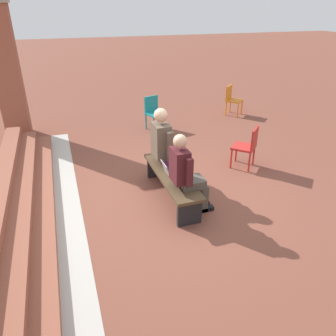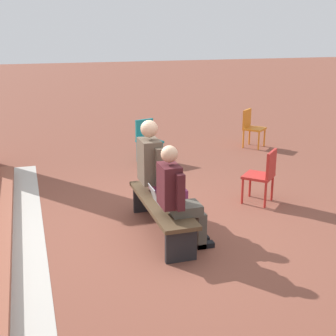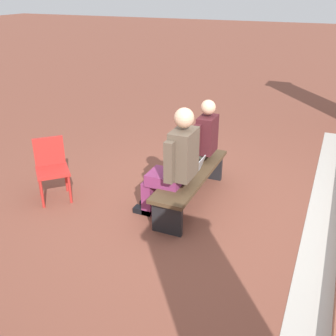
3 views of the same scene
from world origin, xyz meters
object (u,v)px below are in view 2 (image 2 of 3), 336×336
(plastic_chair_far_left, at_px, (251,126))
(person_adult, at_px, (158,169))
(bench, at_px, (161,208))
(plastic_chair_near_bench_left, at_px, (263,173))
(laptop, at_px, (160,198))
(person_student, at_px, (178,194))
(plastic_chair_mid_courtyard, at_px, (148,138))

(plastic_chair_far_left, bearing_deg, person_adult, 137.31)
(bench, bearing_deg, plastic_chair_near_bench_left, -71.32)
(bench, xyz_separation_m, laptop, (0.00, 0.01, 0.15))
(person_student, distance_m, plastic_chair_mid_courtyard, 3.90)
(laptop, xyz_separation_m, plastic_chair_near_bench_left, (0.60, -1.81, -0.02))
(person_student, bearing_deg, laptop, 9.30)
(bench, distance_m, plastic_chair_near_bench_left, 1.90)
(laptop, height_order, plastic_chair_mid_courtyard, plastic_chair_mid_courtyard)
(laptop, distance_m, plastic_chair_far_left, 5.01)
(person_student, xyz_separation_m, laptop, (0.47, 0.08, -0.20))
(bench, xyz_separation_m, person_student, (-0.47, -0.07, 0.35))
(bench, bearing_deg, plastic_chair_far_left, -40.06)
(person_adult, distance_m, plastic_chair_near_bench_left, 1.76)
(laptop, bearing_deg, person_student, -170.70)
(person_student, height_order, person_adult, person_adult)
(person_adult, distance_m, plastic_chair_mid_courtyard, 3.03)
(plastic_chair_near_bench_left, distance_m, plastic_chair_mid_courtyard, 2.97)
(plastic_chair_far_left, bearing_deg, person_student, 143.73)
(person_student, bearing_deg, person_adult, -0.49)
(bench, height_order, plastic_chair_mid_courtyard, plastic_chair_mid_courtyard)
(plastic_chair_near_bench_left, relative_size, plastic_chair_mid_courtyard, 1.00)
(laptop, bearing_deg, plastic_chair_near_bench_left, -71.51)
(bench, height_order, person_adult, person_adult)
(plastic_chair_near_bench_left, bearing_deg, bench, 108.68)
(plastic_chair_far_left, height_order, plastic_chair_mid_courtyard, same)
(person_student, height_order, plastic_chair_far_left, person_student)
(bench, relative_size, laptop, 5.62)
(person_adult, xyz_separation_m, laptop, (-0.41, 0.09, -0.26))
(laptop, bearing_deg, plastic_chair_far_left, -40.19)
(person_student, height_order, laptop, person_student)
(laptop, bearing_deg, person_adult, -11.60)
(person_student, distance_m, laptop, 0.52)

